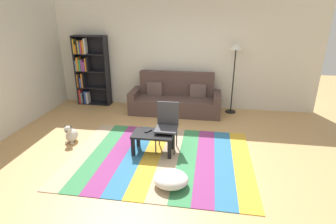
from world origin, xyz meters
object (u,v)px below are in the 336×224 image
(bookshelf, at_px, (88,71))
(dog, at_px, (71,134))
(couch, at_px, (175,99))
(folding_chair, at_px, (167,122))
(standing_lamp, at_px, (235,55))
(tv_remote, at_px, (148,131))
(coffee_table, at_px, (153,137))
(pouf, at_px, (171,179))

(bookshelf, relative_size, dog, 4.67)
(couch, relative_size, folding_chair, 2.51)
(dog, height_order, standing_lamp, standing_lamp)
(bookshelf, xyz_separation_m, tv_remote, (2.19, -2.37, -0.53))
(coffee_table, distance_m, pouf, 1.08)
(dog, xyz_separation_m, folding_chair, (1.92, 0.05, 0.37))
(standing_lamp, bearing_deg, dog, -145.81)
(pouf, distance_m, standing_lamp, 3.72)
(coffee_table, height_order, pouf, coffee_table)
(pouf, bearing_deg, coffee_table, 116.23)
(standing_lamp, distance_m, folding_chair, 2.67)
(bookshelf, relative_size, coffee_table, 2.51)
(folding_chair, bearing_deg, tv_remote, -115.42)
(couch, relative_size, tv_remote, 15.07)
(pouf, bearing_deg, bookshelf, 129.18)
(dog, bearing_deg, standing_lamp, 34.19)
(bookshelf, distance_m, coffee_table, 3.40)
(bookshelf, bearing_deg, folding_chair, -41.45)
(couch, height_order, pouf, couch)
(pouf, xyz_separation_m, standing_lamp, (1.07, 3.31, 1.33))
(pouf, height_order, dog, dog)
(pouf, distance_m, dog, 2.43)
(couch, relative_size, bookshelf, 1.22)
(folding_chair, bearing_deg, bookshelf, 179.27)
(coffee_table, distance_m, tv_remote, 0.15)
(bookshelf, height_order, standing_lamp, bookshelf)
(bookshelf, distance_m, tv_remote, 3.27)
(pouf, height_order, standing_lamp, standing_lamp)
(folding_chair, bearing_deg, coffee_table, -96.47)
(standing_lamp, bearing_deg, bookshelf, 178.81)
(couch, xyz_separation_m, folding_chair, (0.10, -1.94, 0.20))
(couch, height_order, standing_lamp, standing_lamp)
(coffee_table, distance_m, standing_lamp, 3.03)
(couch, bearing_deg, pouf, -83.69)
(coffee_table, xyz_separation_m, folding_chair, (0.23, 0.21, 0.22))
(coffee_table, xyz_separation_m, standing_lamp, (1.53, 2.35, 1.13))
(couch, distance_m, coffee_table, 2.15)
(tv_remote, bearing_deg, dog, -152.24)
(couch, distance_m, dog, 2.70)
(couch, relative_size, pouf, 4.32)
(dog, bearing_deg, tv_remote, -3.34)
(couch, bearing_deg, coffee_table, -93.38)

